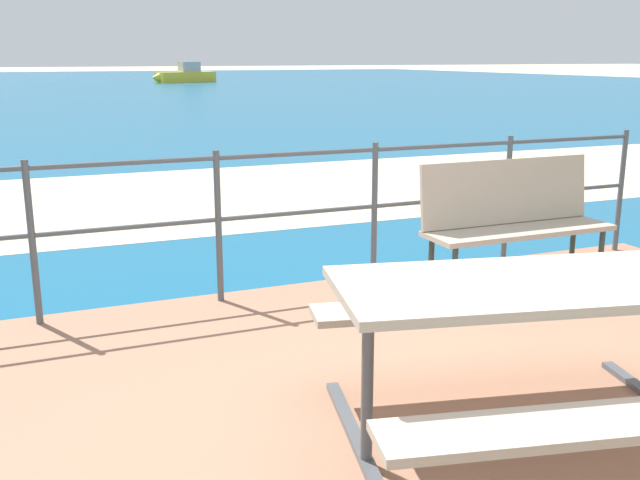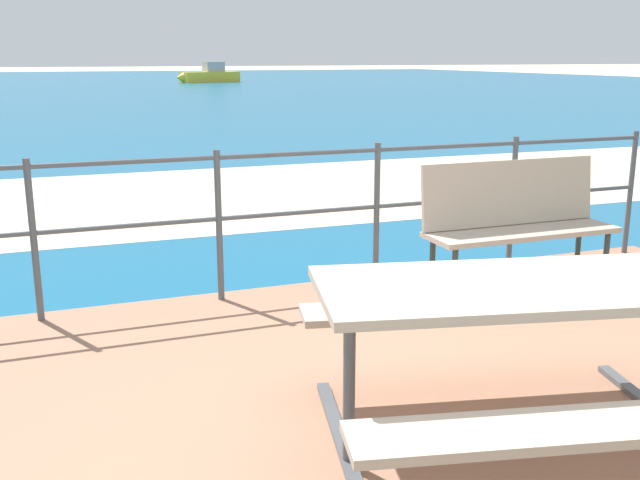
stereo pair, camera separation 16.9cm
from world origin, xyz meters
name	(u,v)px [view 2 (the right image)]	position (x,y,z in m)	size (l,w,h in m)	color
ground_plane	(491,469)	(0.00, 0.00, 0.00)	(240.00, 240.00, 0.00)	beige
patio_paving	(491,463)	(0.00, 0.00, 0.03)	(6.40, 5.20, 0.06)	#996B51
sea_water	(69,88)	(0.00, 40.00, 0.01)	(90.00, 90.00, 0.01)	#145B84
beach_strip	(190,196)	(0.00, 6.65, 0.01)	(54.00, 4.34, 0.01)	beige
picnic_table	(533,324)	(0.15, -0.01, 0.64)	(2.05, 1.82, 0.76)	tan
park_bench	(516,215)	(1.44, 1.93, 0.61)	(1.41, 0.43, 0.93)	tan
railing_fence	(301,202)	(0.00, 2.44, 0.71)	(5.94, 0.04, 1.04)	#4C5156
boat_near	(209,75)	(9.00, 46.33, 0.45)	(4.48, 2.25, 1.30)	yellow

